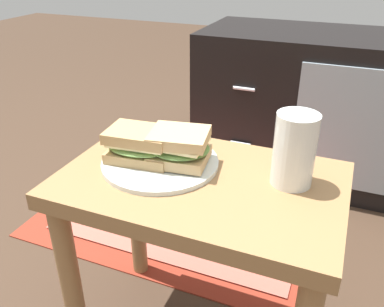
# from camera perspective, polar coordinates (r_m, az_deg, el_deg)

# --- Properties ---
(side_table) EXTENTS (0.56, 0.36, 0.46)m
(side_table) POSITION_cam_1_polar(r_m,az_deg,el_deg) (0.85, 1.18, -8.62)
(side_table) COLOR olive
(side_table) RESTS_ON ground
(tv_cabinet) EXTENTS (0.96, 0.46, 0.58)m
(tv_cabinet) POSITION_cam_1_polar(r_m,az_deg,el_deg) (1.70, 17.93, 6.17)
(tv_cabinet) COLOR black
(tv_cabinet) RESTS_ON ground
(area_rug) EXTENTS (1.00, 0.85, 0.01)m
(area_rug) POSITION_cam_1_polar(r_m,az_deg,el_deg) (1.54, 0.48, -6.67)
(area_rug) COLOR maroon
(area_rug) RESTS_ON ground
(plate) EXTENTS (0.24, 0.24, 0.01)m
(plate) POSITION_cam_1_polar(r_m,az_deg,el_deg) (0.85, -4.50, -1.26)
(plate) COLOR silver
(plate) RESTS_ON side_table
(sandwich_front) EXTENTS (0.15, 0.11, 0.07)m
(sandwich_front) POSITION_cam_1_polar(r_m,az_deg,el_deg) (0.84, -7.32, 1.25)
(sandwich_front) COLOR tan
(sandwich_front) RESTS_ON plate
(sandwich_back) EXTENTS (0.14, 0.12, 0.07)m
(sandwich_back) POSITION_cam_1_polar(r_m,az_deg,el_deg) (0.82, -1.80, 0.96)
(sandwich_back) COLOR tan
(sandwich_back) RESTS_ON plate
(beer_glass) EXTENTS (0.08, 0.08, 0.14)m
(beer_glass) POSITION_cam_1_polar(r_m,az_deg,el_deg) (0.78, 14.24, 0.29)
(beer_glass) COLOR silver
(beer_glass) RESTS_ON side_table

